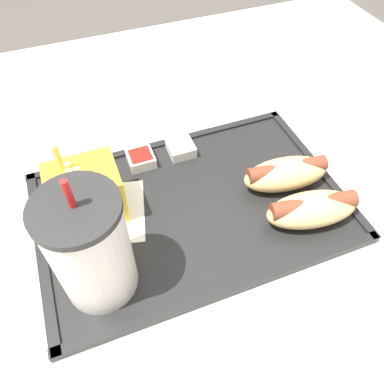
{
  "coord_description": "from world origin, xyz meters",
  "views": [
    {
      "loc": [
        0.12,
        0.29,
        1.15
      ],
      "look_at": [
        -0.0,
        -0.02,
        0.75
      ],
      "focal_mm": 35.0,
      "sensor_mm": 36.0,
      "label": 1
    }
  ],
  "objects_px": {
    "hot_dog_near": "(286,173)",
    "sauce_cup_ketchup": "(141,159)",
    "hot_dog_far": "(312,209)",
    "fries_carton": "(86,193)",
    "sauce_cup_mayo": "(181,148)",
    "soda_cup": "(90,249)"
  },
  "relations": [
    {
      "from": "soda_cup",
      "to": "sauce_cup_mayo",
      "type": "relative_size",
      "value": 4.64
    },
    {
      "from": "hot_dog_far",
      "to": "sauce_cup_ketchup",
      "type": "distance_m",
      "value": 0.27
    },
    {
      "from": "soda_cup",
      "to": "sauce_cup_mayo",
      "type": "distance_m",
      "value": 0.26
    },
    {
      "from": "hot_dog_far",
      "to": "hot_dog_near",
      "type": "xyz_separation_m",
      "value": [
        0.0,
        -0.07,
        -0.0
      ]
    },
    {
      "from": "sauce_cup_mayo",
      "to": "sauce_cup_ketchup",
      "type": "relative_size",
      "value": 1.0
    },
    {
      "from": "soda_cup",
      "to": "hot_dog_far",
      "type": "distance_m",
      "value": 0.3
    },
    {
      "from": "soda_cup",
      "to": "sauce_cup_ketchup",
      "type": "bearing_deg",
      "value": -119.26
    },
    {
      "from": "hot_dog_near",
      "to": "sauce_cup_ketchup",
      "type": "xyz_separation_m",
      "value": [
        0.19,
        -0.12,
        -0.01
      ]
    },
    {
      "from": "fries_carton",
      "to": "sauce_cup_mayo",
      "type": "distance_m",
      "value": 0.18
    },
    {
      "from": "sauce_cup_mayo",
      "to": "fries_carton",
      "type": "bearing_deg",
      "value": 22.98
    },
    {
      "from": "fries_carton",
      "to": "sauce_cup_ketchup",
      "type": "xyz_separation_m",
      "value": [
        -0.09,
        -0.07,
        -0.03
      ]
    },
    {
      "from": "soda_cup",
      "to": "fries_carton",
      "type": "xyz_separation_m",
      "value": [
        -0.01,
        -0.11,
        -0.04
      ]
    },
    {
      "from": "hot_dog_far",
      "to": "sauce_cup_mayo",
      "type": "distance_m",
      "value": 0.23
    },
    {
      "from": "soda_cup",
      "to": "hot_dog_near",
      "type": "height_order",
      "value": "soda_cup"
    },
    {
      "from": "sauce_cup_ketchup",
      "to": "fries_carton",
      "type": "bearing_deg",
      "value": 36.23
    },
    {
      "from": "soda_cup",
      "to": "sauce_cup_ketchup",
      "type": "relative_size",
      "value": 4.64
    },
    {
      "from": "fries_carton",
      "to": "sauce_cup_ketchup",
      "type": "bearing_deg",
      "value": -143.77
    },
    {
      "from": "soda_cup",
      "to": "sauce_cup_ketchup",
      "type": "distance_m",
      "value": 0.22
    },
    {
      "from": "sauce_cup_ketchup",
      "to": "soda_cup",
      "type": "bearing_deg",
      "value": 60.74
    },
    {
      "from": "soda_cup",
      "to": "hot_dog_near",
      "type": "bearing_deg",
      "value": -168.19
    },
    {
      "from": "soda_cup",
      "to": "hot_dog_near",
      "type": "relative_size",
      "value": 1.4
    },
    {
      "from": "fries_carton",
      "to": "sauce_cup_ketchup",
      "type": "relative_size",
      "value": 3.01
    }
  ]
}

